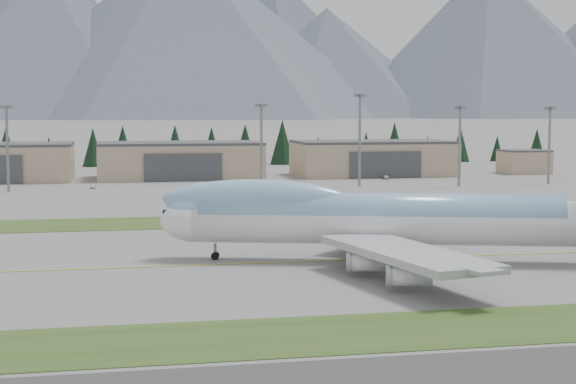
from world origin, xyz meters
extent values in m
plane|color=slate|center=(0.00, 0.00, 0.00)|extent=(7000.00, 7000.00, 0.00)
cube|color=#334C1B|center=(0.00, -38.00, 0.00)|extent=(400.00, 14.00, 0.08)
cube|color=#334C1B|center=(0.00, 45.00, 0.00)|extent=(400.00, 18.00, 0.08)
cube|color=gold|center=(0.00, 0.00, 0.00)|extent=(400.00, 0.40, 0.02)
cylinder|color=white|center=(0.97, -2.20, 5.36)|extent=(51.37, 20.15, 6.01)
cylinder|color=#7FADD1|center=(0.08, -1.94, 6.47)|extent=(47.69, 18.67, 5.54)
ellipsoid|color=white|center=(-23.88, 4.99, 5.36)|extent=(10.90, 8.44, 6.01)
ellipsoid|color=#7FADD1|center=(-23.88, 4.99, 6.47)|extent=(9.14, 7.12, 5.09)
ellipsoid|color=#7FADD1|center=(-15.89, 2.68, 8.22)|extent=(25.91, 11.98, 5.54)
cube|color=#0C1433|center=(-26.99, 5.89, 6.56)|extent=(2.57, 2.86, 1.20)
cube|color=#A9AAB1|center=(6.98, 11.93, 3.70)|extent=(25.60, 26.00, 0.92)
cube|color=#A9AAB1|center=(-1.49, -17.36, 3.70)|extent=(14.29, 28.93, 0.92)
cylinder|color=white|center=(1.87, 9.56, 1.94)|extent=(5.26, 3.55, 2.31)
cylinder|color=white|center=(8.61, 16.56, 1.94)|extent=(5.26, 3.55, 2.31)
cylinder|color=white|center=(-4.55, -12.63, 1.94)|extent=(5.26, 3.55, 2.31)
cylinder|color=white|center=(-2.59, -22.14, 1.94)|extent=(5.26, 3.55, 2.31)
cylinder|color=slate|center=(-21.22, 4.22, 1.11)|extent=(0.50, 0.50, 2.22)
cylinder|color=slate|center=(0.41, 0.85, 1.20)|extent=(0.64, 0.64, 2.40)
cylinder|color=slate|center=(-1.13, -4.48, 1.20)|extent=(0.64, 0.64, 2.40)
cylinder|color=slate|center=(4.85, -0.44, 1.20)|extent=(0.64, 0.64, 2.40)
cylinder|color=slate|center=(3.31, -5.76, 1.20)|extent=(0.64, 0.64, 2.40)
cylinder|color=black|center=(-21.32, 3.86, 0.51)|extent=(1.07, 0.59, 1.02)
cylinder|color=black|center=(-21.12, 4.57, 0.51)|extent=(1.07, 0.59, 1.02)
cylinder|color=black|center=(0.41, 0.85, 0.55)|extent=(1.19, 0.75, 1.11)
cylinder|color=black|center=(-1.13, -4.48, 0.55)|extent=(1.19, 0.75, 1.11)
cylinder|color=black|center=(4.85, -0.44, 0.55)|extent=(1.19, 0.75, 1.11)
cylinder|color=black|center=(3.31, -5.76, 0.55)|extent=(1.19, 0.75, 1.11)
cube|color=tan|center=(-15.00, 150.00, 5.00)|extent=(48.00, 26.00, 10.00)
cube|color=#3D3F43|center=(-15.00, 150.00, 10.40)|extent=(48.00, 26.00, 0.80)
cube|color=#3D3F43|center=(-15.00, 136.70, 4.00)|extent=(22.08, 0.60, 8.00)
cube|color=tan|center=(45.00, 150.00, 5.00)|extent=(48.00, 26.00, 10.00)
cube|color=#3D3F43|center=(45.00, 150.00, 10.40)|extent=(48.00, 26.00, 0.80)
cube|color=#3D3F43|center=(45.00, 136.70, 4.00)|extent=(22.08, 0.60, 8.00)
cube|color=tan|center=(95.00, 148.00, 3.50)|extent=(14.00, 12.00, 7.00)
cube|color=#3D3F43|center=(95.00, 148.00, 7.30)|extent=(14.00, 12.00, 0.60)
cylinder|color=slate|center=(-60.06, 112.58, 10.32)|extent=(0.70, 0.70, 20.63)
cube|color=slate|center=(-60.06, 112.58, 21.03)|extent=(3.20, 3.20, 0.80)
cylinder|color=slate|center=(3.04, 110.02, 10.54)|extent=(0.70, 0.70, 21.07)
cube|color=slate|center=(3.04, 110.02, 21.47)|extent=(3.20, 3.20, 0.80)
cylinder|color=slate|center=(29.66, 111.21, 11.85)|extent=(0.70, 0.70, 23.71)
cube|color=slate|center=(29.66, 111.21, 24.11)|extent=(3.20, 3.20, 0.80)
cylinder|color=slate|center=(55.82, 106.43, 10.25)|extent=(0.70, 0.70, 20.50)
cube|color=slate|center=(55.82, 106.43, 20.90)|extent=(3.20, 3.20, 0.80)
cylinder|color=slate|center=(82.97, 108.90, 10.20)|extent=(0.70, 0.70, 20.39)
cube|color=slate|center=(82.97, 108.90, 20.79)|extent=(3.20, 3.20, 0.80)
imported|color=white|center=(-39.80, 118.97, 0.00)|extent=(1.63, 3.18, 1.04)
imported|color=#D0DC37|center=(10.33, 114.46, 0.00)|extent=(3.61, 1.75, 1.14)
imported|color=#A7A7AB|center=(44.28, 133.83, 0.00)|extent=(2.09, 3.85, 1.06)
cone|color=black|center=(-71.08, 208.08, 7.30)|extent=(8.17, 8.17, 14.59)
cone|color=black|center=(-57.08, 214.79, 5.35)|extent=(5.99, 5.99, 10.70)
cone|color=black|center=(-41.39, 210.43, 6.96)|extent=(7.79, 7.79, 13.91)
cone|color=black|center=(-30.82, 214.37, 7.38)|extent=(8.27, 8.27, 14.77)
cone|color=black|center=(-11.70, 215.50, 7.43)|extent=(8.32, 8.32, 14.87)
cone|color=black|center=(1.97, 215.78, 7.04)|extent=(7.88, 7.88, 14.08)
cone|color=black|center=(14.17, 212.22, 7.60)|extent=(8.51, 8.51, 15.20)
cone|color=black|center=(27.92, 210.09, 8.35)|extent=(9.36, 9.36, 16.71)
cone|color=black|center=(41.66, 210.07, 5.19)|extent=(5.81, 5.81, 10.38)
cone|color=black|center=(62.02, 215.33, 5.89)|extent=(6.59, 6.59, 11.77)
cone|color=black|center=(73.66, 215.72, 7.76)|extent=(8.70, 8.70, 15.53)
cone|color=black|center=(85.70, 211.53, 5.13)|extent=(5.75, 5.75, 10.27)
cone|color=black|center=(99.91, 213.03, 6.94)|extent=(7.77, 7.77, 13.88)
cone|color=black|center=(115.93, 214.05, 5.09)|extent=(5.70, 5.70, 10.17)
cone|color=black|center=(132.62, 213.31, 6.47)|extent=(7.25, 7.25, 12.95)
cone|color=#44505A|center=(-200.00, 2196.01, 199.29)|extent=(915.83, 915.83, 398.59)
cone|color=#44505A|center=(150.00, 2182.23, 231.95)|extent=(1100.15, 1100.15, 463.90)
cone|color=#44505A|center=(550.00, 2267.28, 150.02)|extent=(739.82, 739.82, 300.04)
cone|color=white|center=(550.00, 2267.28, 240.03)|extent=(281.13, 281.13, 120.01)
cone|color=#44505A|center=(1000.00, 2212.85, 209.27)|extent=(949.72, 949.72, 418.53)
cone|color=#44505A|center=(-200.00, 2900.00, 255.22)|extent=(1020.88, 1020.88, 510.44)
cone|color=#44505A|center=(500.00, 2900.00, 255.76)|extent=(1023.02, 1023.02, 511.51)
cone|color=#44505A|center=(1200.00, 2900.00, 227.49)|extent=(909.98, 909.98, 454.99)
cone|color=white|center=(1200.00, 2900.00, 354.89)|extent=(363.99, 363.99, 200.19)
camera|label=1|loc=(-34.75, -114.05, 20.26)|focal=55.00mm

